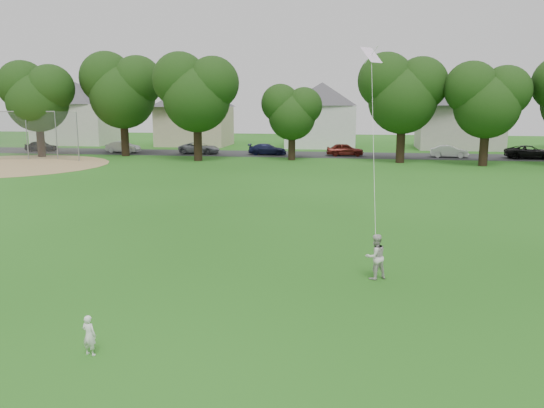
% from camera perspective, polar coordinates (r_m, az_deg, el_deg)
% --- Properties ---
extents(ground, '(160.00, 160.00, 0.00)m').
position_cam_1_polar(ground, '(14.78, -8.27, -10.03)').
color(ground, '#1C5112').
rests_on(ground, ground).
extents(street, '(90.00, 7.00, 0.01)m').
position_cam_1_polar(street, '(55.58, 4.65, 5.32)').
color(street, '#2D2D30').
rests_on(street, ground).
extents(dirt_infield, '(18.00, 18.00, 0.02)m').
position_cam_1_polar(dirt_infield, '(51.33, -27.17, 3.73)').
color(dirt_infield, '#9E7F51').
rests_on(dirt_infield, ground).
extents(toddler, '(0.36, 0.27, 0.89)m').
position_cam_1_polar(toddler, '(12.05, -19.08, -13.20)').
color(toddler, white).
rests_on(toddler, ground).
extents(older_boy, '(0.85, 0.80, 1.38)m').
position_cam_1_polar(older_boy, '(16.29, 11.06, -5.58)').
color(older_boy, silver).
rests_on(older_boy, ground).
extents(kite, '(1.02, 3.51, 8.52)m').
position_cam_1_polar(kite, '(18.66, 10.84, 6.94)').
color(kite, white).
rests_on(kite, ground).
extents(baseball_backstop, '(10.02, 3.76, 4.51)m').
position_cam_1_polar(baseball_backstop, '(55.00, -25.05, 6.65)').
color(baseball_backstop, gray).
rests_on(baseball_backstop, ground).
extents(tree_row, '(81.76, 9.58, 10.61)m').
position_cam_1_polar(tree_row, '(48.87, 5.36, 11.96)').
color(tree_row, black).
rests_on(tree_row, ground).
extents(parked_cars, '(55.14, 2.27, 1.28)m').
position_cam_1_polar(parked_cars, '(54.72, 2.53, 5.90)').
color(parked_cars, black).
rests_on(parked_cars, ground).
extents(house_row, '(77.71, 13.76, 10.41)m').
position_cam_1_polar(house_row, '(65.24, 6.58, 10.40)').
color(house_row, silver).
rests_on(house_row, ground).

